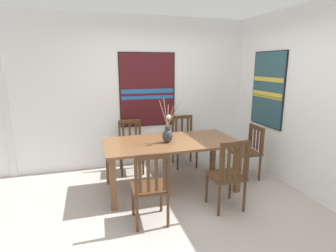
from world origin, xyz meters
TOP-DOWN VIEW (x-y plane):
  - ground_plane at (0.00, 0.00)m, footprint 6.40×6.40m
  - wall_back at (0.00, 1.86)m, footprint 6.40×0.12m
  - wall_side at (1.86, 0.00)m, footprint 0.12×6.40m
  - door_frame_reveal at (-2.45, 1.79)m, footprint 0.10×0.04m
  - dining_table at (-0.02, 0.64)m, footprint 1.97×0.99m
  - centerpiece_vase at (-0.08, 0.58)m, footprint 0.31×0.24m
  - chair_0 at (-0.49, 1.49)m, footprint 0.45×0.45m
  - chair_1 at (-0.53, -0.22)m, footprint 0.44×0.44m
  - chair_2 at (1.33, 0.65)m, footprint 0.43×0.43m
  - chair_3 at (0.50, 1.50)m, footprint 0.45×0.45m
  - chair_4 at (0.50, -0.19)m, footprint 0.42×0.42m
  - painting_on_back_wall at (-0.11, 1.79)m, footprint 1.03×0.05m
  - painting_on_side_wall at (1.79, 0.89)m, footprint 0.05×0.84m

SIDE VIEW (x-z plane):
  - ground_plane at x=0.00m, z-range -0.03..0.00m
  - chair_2 at x=1.33m, z-range 0.03..0.91m
  - chair_0 at x=-0.49m, z-range 0.02..0.92m
  - chair_3 at x=0.50m, z-range 0.01..0.94m
  - chair_1 at x=-0.53m, z-range 0.02..0.94m
  - chair_4 at x=0.50m, z-range 0.02..0.98m
  - dining_table at x=-0.02m, z-range 0.28..1.02m
  - centerpiece_vase at x=-0.08m, z-range 0.56..1.21m
  - door_frame_reveal at x=-2.45m, z-range 0.00..2.04m
  - wall_back at x=0.00m, z-range 0.00..2.70m
  - wall_side at x=1.86m, z-range 0.00..2.70m
  - painting_on_back_wall at x=-0.11m, z-range 0.73..2.07m
  - painting_on_side_wall at x=1.79m, z-range 0.81..2.08m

